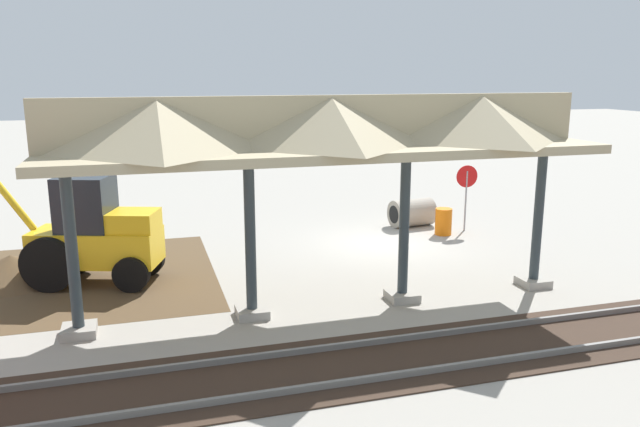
% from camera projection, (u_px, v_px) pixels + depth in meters
% --- Properties ---
extents(ground_plane, '(120.00, 120.00, 0.00)m').
position_uv_depth(ground_plane, '(383.00, 244.00, 20.00)').
color(ground_plane, '#9E998E').
extents(dirt_work_zone, '(8.24, 7.00, 0.01)m').
position_uv_depth(dirt_work_zone, '(56.00, 280.00, 16.47)').
color(dirt_work_zone, brown).
rests_on(dirt_work_zone, ground).
extents(platform_canopy, '(12.19, 3.20, 4.90)m').
position_uv_depth(platform_canopy, '(330.00, 129.00, 13.65)').
color(platform_canopy, '#9E998E').
rests_on(platform_canopy, ground).
extents(rail_tracks, '(60.00, 2.58, 0.15)m').
position_uv_depth(rail_tracks, '(527.00, 341.00, 12.72)').
color(rail_tracks, slate).
rests_on(rail_tracks, ground).
extents(stop_sign, '(0.76, 0.09, 2.28)m').
position_uv_depth(stop_sign, '(467.00, 184.00, 21.31)').
color(stop_sign, gray).
rests_on(stop_sign, ground).
extents(backhoe, '(5.21, 2.75, 2.82)m').
position_uv_depth(backhoe, '(90.00, 236.00, 16.06)').
color(backhoe, yellow).
rests_on(backhoe, ground).
extents(dirt_mound, '(6.08, 6.08, 1.32)m').
position_uv_depth(dirt_mound, '(13.00, 279.00, 16.60)').
color(dirt_mound, brown).
rests_on(dirt_mound, ground).
extents(concrete_pipe, '(1.60, 1.15, 0.97)m').
position_uv_depth(concrete_pipe, '(412.00, 213.00, 22.19)').
color(concrete_pipe, '#9E9384').
rests_on(concrete_pipe, ground).
extents(traffic_barrel, '(0.56, 0.56, 0.90)m').
position_uv_depth(traffic_barrel, '(443.00, 222.00, 21.04)').
color(traffic_barrel, orange).
rests_on(traffic_barrel, ground).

